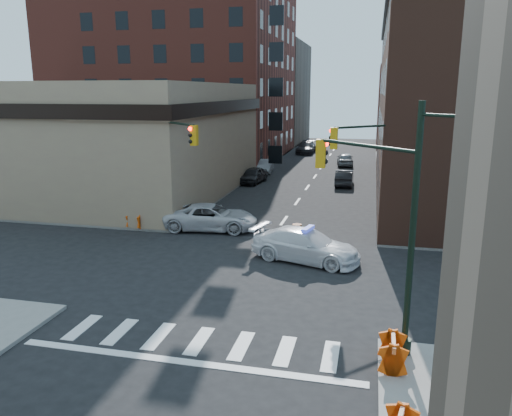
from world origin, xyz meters
The scene contains 28 objects.
ground centered at (0.00, 0.00, 0.00)m, with size 140.00×140.00×0.00m, color black.
sidewalk_nw centered at (-23.00, 32.75, 0.07)m, with size 34.00×54.50×0.15m, color gray.
bank_building centered at (-17.00, 16.50, 4.50)m, with size 22.00×22.00×9.00m, color #8B795B.
apartment_block centered at (-18.50, 40.00, 12.00)m, with size 25.00×25.00×24.00m, color maroon.
commercial_row_ne centered at (13.00, 22.50, 7.00)m, with size 14.00×34.00×14.00m, color #4B2A1E.
filler_nw centered at (-16.00, 62.00, 8.00)m, with size 20.00×18.00×16.00m, color brown.
filler_ne centered at (14.00, 58.00, 6.00)m, with size 16.00×16.00×12.00m, color maroon.
signal_pole_se centered at (6.04, -5.52, 4.61)m, with size 5.40×5.27×8.00m.
signal_pole_nw centered at (-5.85, 5.34, 4.34)m, with size 3.58×3.67×8.00m.
signal_pole_ne centered at (5.84, 5.35, 4.34)m, with size 3.67×3.58×8.00m.
tree_ne_near centered at (7.50, 26.00, 3.49)m, with size 3.00×3.00×4.85m.
tree_ne_far centered at (7.50, 34.00, 3.49)m, with size 3.00×3.00×4.85m.
police_car centered at (2.45, 2.38, 0.81)m, with size 2.27×5.59×1.62m, color white.
pickup centered at (-4.03, 6.84, 0.79)m, with size 2.64×5.72×1.59m, color silver.
parked_car_wnear centered at (-5.23, 23.07, 0.73)m, with size 1.73×4.31×1.47m, color black.
parked_car_wfar centered at (-5.39, 29.32, 0.68)m, with size 1.44×4.12×1.36m, color gray.
parked_car_wdeep centered at (-3.38, 46.67, 0.81)m, with size 2.26×5.56×1.61m, color black.
parked_car_enear centered at (3.13, 23.79, 0.71)m, with size 1.51×4.32×1.42m, color black.
parked_car_efar centered at (2.50, 36.29, 0.75)m, with size 1.77×4.39×1.50m, color gray.
pedestrian_a centered at (-9.43, 8.96, 1.14)m, with size 0.72×0.47×1.98m, color black.
pedestrian_b centered at (-10.49, 9.38, 1.06)m, with size 0.88×0.69×1.81m, color black.
pedestrian_c centered at (-10.15, 9.07, 1.02)m, with size 1.02×0.43×1.75m, color #222633.
barrel_road centered at (1.52, 5.63, 0.50)m, with size 0.56×0.56×1.00m, color red.
barrel_bank centered at (-4.15, 7.39, 0.51)m, with size 0.57×0.57×1.01m, color #E45F0A.
barricade_se_a centered at (8.50, -8.00, 0.56)m, with size 1.10×0.55×0.83m, color #E7590A, non-canonical shape.
barricade_se_b centered at (6.40, -7.27, 0.64)m, with size 1.30×0.65×0.97m, color #ED3C0B, non-canonical shape.
barricade_nw_a centered at (-6.50, 6.70, 0.65)m, with size 1.32×0.66×0.99m, color orange, non-canonical shape.
barricade_nw_b centered at (-8.56, 5.70, 0.57)m, with size 1.12×0.56×0.84m, color #F2500B, non-canonical shape.
Camera 1 is at (5.47, -21.62, 8.42)m, focal length 35.00 mm.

